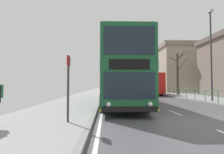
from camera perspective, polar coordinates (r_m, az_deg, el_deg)
ground at (r=7.94m, az=20.89°, el=-12.96°), size 15.80×140.00×0.20m
double_decker_bus_main at (r=13.62m, az=2.64°, el=0.82°), size 2.80×11.65×4.37m
background_bus_far_lane at (r=28.93m, az=11.21°, el=-2.05°), size 2.79×9.86×3.12m
pedestrian_railing_far_kerb at (r=20.05m, az=22.41°, el=-4.33°), size 0.05×21.09×0.98m
bus_stop_sign_near at (r=6.91m, az=-13.61°, el=-1.05°), size 0.08×0.44×2.47m
street_lamp_far_side at (r=18.02m, az=28.73°, el=8.03°), size 0.28×0.60×7.89m
bare_tree_far_01 at (r=45.86m, az=9.76°, el=0.04°), size 2.15×1.53×6.97m
bare_tree_far_02 at (r=26.90m, az=20.00°, el=1.33°), size 2.88×1.31×6.11m
background_building_01 at (r=42.43m, az=23.09°, el=2.07°), size 14.42×12.95×9.41m
background_building_02 at (r=54.09m, az=18.80°, el=2.61°), size 10.01×15.53×12.33m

